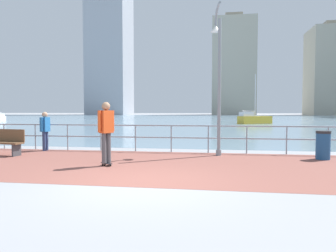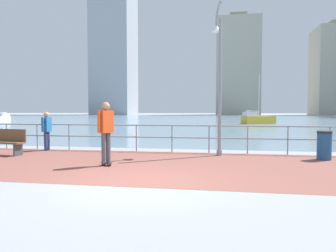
# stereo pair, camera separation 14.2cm
# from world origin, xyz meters

# --- Properties ---
(ground) EXTENTS (220.00, 220.00, 0.00)m
(ground) POSITION_xyz_m (0.00, 40.00, 0.00)
(ground) COLOR gray
(brick_paving) EXTENTS (28.00, 5.50, 0.01)m
(brick_paving) POSITION_xyz_m (0.00, 2.25, 0.00)
(brick_paving) COLOR brown
(brick_paving) RESTS_ON ground
(harbor_water) EXTENTS (180.00, 88.00, 0.00)m
(harbor_water) POSITION_xyz_m (0.00, 50.00, 0.00)
(harbor_water) COLOR #6B899E
(harbor_water) RESTS_ON ground
(waterfront_railing) EXTENTS (25.25, 0.06, 1.04)m
(waterfront_railing) POSITION_xyz_m (-0.00, 5.00, 0.72)
(waterfront_railing) COLOR #8C99A3
(waterfront_railing) RESTS_ON ground
(lamppost) EXTENTS (0.41, 0.80, 5.36)m
(lamppost) POSITION_xyz_m (1.74, 4.56, 2.97)
(lamppost) COLOR gray
(lamppost) RESTS_ON ground
(skateboarder) EXTENTS (0.39, 0.51, 1.83)m
(skateboarder) POSITION_xyz_m (-1.42, 1.79, 1.11)
(skateboarder) COLOR black
(skateboarder) RESTS_ON ground
(bystander) EXTENTS (0.26, 0.55, 1.53)m
(bystander) POSITION_xyz_m (-4.96, 4.65, 0.89)
(bystander) COLOR navy
(bystander) RESTS_ON ground
(trash_bin) EXTENTS (0.46, 0.46, 0.93)m
(trash_bin) POSITION_xyz_m (5.12, 4.00, 0.47)
(trash_bin) COLOR navy
(trash_bin) RESTS_ON ground
(park_bench) EXTENTS (1.65, 0.67, 0.92)m
(park_bench) POSITION_xyz_m (-5.79, 3.30, 0.48)
(park_bench) COLOR brown
(park_bench) RESTS_ON ground
(sailboat_gray) EXTENTS (4.18, 3.28, 5.80)m
(sailboat_gray) POSITION_xyz_m (6.10, 31.05, 0.55)
(sailboat_gray) COLOR gold
(sailboat_gray) RESTS_ON ground
(tower_slate) EXTENTS (13.90, 13.58, 33.26)m
(tower_slate) POSITION_xyz_m (7.30, 100.51, 15.80)
(tower_slate) COLOR #B2AD99
(tower_slate) RESTS_ON ground
(tower_brick) EXTENTS (13.09, 13.46, 43.39)m
(tower_brick) POSITION_xyz_m (-33.99, 95.75, 20.86)
(tower_brick) COLOR #A3A8B2
(tower_brick) RESTS_ON ground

